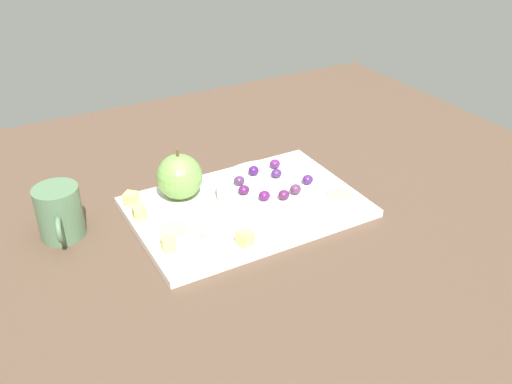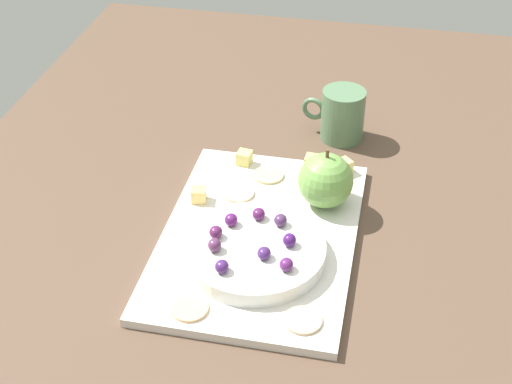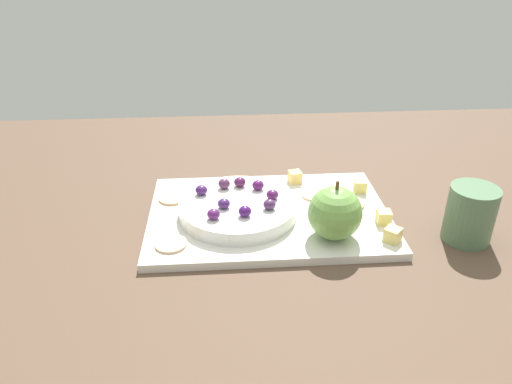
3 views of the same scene
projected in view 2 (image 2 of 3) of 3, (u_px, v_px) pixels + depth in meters
The scene contains 23 objects.
table at pixel (286, 237), 106.95cm from camera, with size 142.94×106.55×4.88cm, color brown.
platter at pixel (259, 238), 101.99cm from camera, with size 38.16×26.00×1.30cm, color silver.
serving_dish at pixel (254, 251), 96.98cm from camera, with size 18.63×18.63×2.22cm, color white.
apple_whole at pixel (326, 180), 104.94cm from camera, with size 7.91×7.91×7.91cm, color #72A64C.
apple_stem at pixel (327, 153), 102.25cm from camera, with size 0.50×0.50×1.20cm, color brown.
cheese_cube_0 at pixel (312, 162), 113.85cm from camera, with size 2.10×2.10×2.10cm, color #E5CF6B.
cheese_cube_1 at pixel (244, 158), 114.81cm from camera, with size 2.10×2.10×2.10cm, color #E6D570.
cheese_cube_2 at pixel (344, 166), 112.91cm from camera, with size 2.10×2.10×2.10cm, color #F4D675.
cheese_cube_3 at pixel (199, 195), 107.10cm from camera, with size 2.10×2.10×2.10cm, color #F1C96C.
cracker_0 at pixel (269, 175), 112.55cm from camera, with size 4.58×4.58×0.40cm, color #D3B682.
cracker_1 at pixel (303, 320), 88.31cm from camera, with size 4.58×4.58×0.40cm, color #DDB78B.
cracker_2 at pixel (238, 193), 108.86cm from camera, with size 4.58×4.58×0.40cm, color #DEB48E.
cracker_3 at pixel (190, 308), 89.93cm from camera, with size 4.58×4.58×0.40cm, color #E5B47E.
grape_0 at pixel (231, 220), 99.22cm from camera, with size 1.93×1.74×1.66cm, color #581B5F.
grape_1 at pixel (286, 264), 92.05cm from camera, with size 1.93×1.74×1.63cm, color #592062.
grape_2 at pixel (264, 253), 93.83cm from camera, with size 1.93×1.74×1.56cm, color #442361.
grape_3 at pixel (222, 266), 91.77cm from camera, with size 1.93×1.74×1.62cm, color #452062.
grape_4 at pixel (259, 214), 100.29cm from camera, with size 1.93×1.74×1.57cm, color #521B53.
grape_5 at pixel (283, 221), 99.10cm from camera, with size 1.93×1.74×1.63cm, color #4B2B55.
grape_6 at pixel (216, 232), 97.13cm from camera, with size 1.93×1.74×1.65cm, color #541E4C.
grape_7 at pixel (215, 245), 94.95cm from camera, with size 1.93×1.74×1.75cm, color #582D53.
grape_8 at pixel (289, 240), 95.78cm from camera, with size 1.93×1.74×1.71cm, color #421861.
cup at pixel (342, 115), 121.50cm from camera, with size 7.04×10.16×8.61cm.
Camera 2 is at (-81.58, -12.76, 70.85)cm, focal length 52.43 mm.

